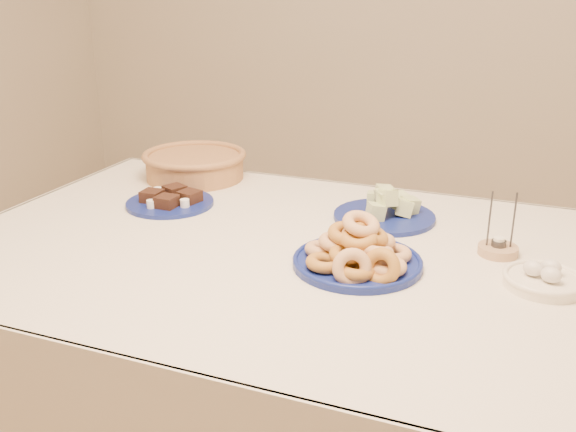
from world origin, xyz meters
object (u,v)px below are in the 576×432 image
object	(u,v)px
dining_table	(295,288)
melon_plate	(386,210)
candle_holder	(498,249)
egg_bowl	(544,279)
donut_platter	(358,253)
brownie_plate	(170,201)
wicker_basket	(195,164)

from	to	relation	value
dining_table	melon_plate	size ratio (longest dim) A/B	4.74
candle_holder	egg_bowl	distance (m)	0.17
donut_platter	brownie_plate	world-z (taller)	donut_platter
donut_platter	candle_holder	world-z (taller)	candle_holder
melon_plate	wicker_basket	bearing A→B (deg)	168.15
donut_platter	melon_plate	xyz separation A→B (m)	(-0.01, 0.33, -0.01)
donut_platter	brownie_plate	distance (m)	0.65
brownie_plate	candle_holder	world-z (taller)	candle_holder
donut_platter	candle_holder	bearing A→B (deg)	33.79
dining_table	egg_bowl	xyz separation A→B (m)	(0.56, 0.00, 0.12)
wicker_basket	candle_holder	xyz separation A→B (m)	(0.97, -0.28, -0.03)
wicker_basket	candle_holder	world-z (taller)	candle_holder
donut_platter	wicker_basket	size ratio (longest dim) A/B	0.88
donut_platter	brownie_plate	xyz separation A→B (m)	(-0.62, 0.21, -0.02)
wicker_basket	egg_bowl	world-z (taller)	wicker_basket
dining_table	egg_bowl	distance (m)	0.57
egg_bowl	dining_table	bearing A→B (deg)	-179.95
wicker_basket	egg_bowl	xyz separation A→B (m)	(1.07, -0.42, -0.03)
donut_platter	melon_plate	world-z (taller)	donut_platter
dining_table	melon_plate	xyz separation A→B (m)	(0.15, 0.28, 0.13)
candle_holder	egg_bowl	size ratio (longest dim) A/B	0.73
dining_table	wicker_basket	size ratio (longest dim) A/B	4.14
dining_table	brownie_plate	xyz separation A→B (m)	(-0.45, 0.16, 0.12)
melon_plate	egg_bowl	bearing A→B (deg)	-34.67
brownie_plate	candle_holder	xyz separation A→B (m)	(0.90, -0.02, 0.00)
dining_table	wicker_basket	bearing A→B (deg)	140.62
brownie_plate	wicker_basket	bearing A→B (deg)	103.99
dining_table	candle_holder	size ratio (longest dim) A/B	11.05
donut_platter	melon_plate	size ratio (longest dim) A/B	1.01
donut_platter	wicker_basket	world-z (taller)	donut_platter
melon_plate	candle_holder	bearing A→B (deg)	-24.79
dining_table	donut_platter	bearing A→B (deg)	-16.64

